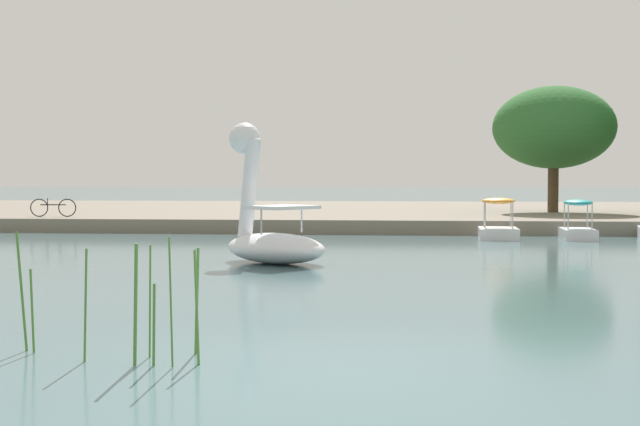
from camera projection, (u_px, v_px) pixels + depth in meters
ground_plane at (340, 368)px, 8.76m from camera, size 427.91×427.91×0.00m
shore_bank_far at (392, 213)px, 43.51m from camera, size 127.02×27.03×0.51m
swan_boat at (270, 229)px, 19.87m from camera, size 3.21×3.01×3.31m
pedal_boat_orange at (498, 227)px, 28.08m from camera, size 1.34×2.02×1.35m
pedal_boat_teal at (578, 226)px, 27.98m from camera, size 1.13×2.07×1.30m
tree_sapling_by_fence at (554, 128)px, 37.64m from camera, size 6.50×6.53×5.58m
bicycle_parked at (53, 208)px, 33.05m from camera, size 1.79×0.21×0.72m
reed_clump_foreground at (126, 304)px, 9.11m from camera, size 2.25×0.97×1.38m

